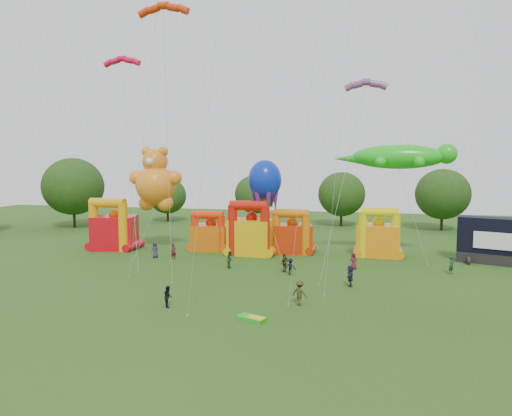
% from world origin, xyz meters
% --- Properties ---
extents(ground, '(160.00, 160.00, 0.00)m').
position_xyz_m(ground, '(0.00, 0.00, 0.00)').
color(ground, '#254F16').
rests_on(ground, ground).
extents(tree_ring, '(122.86, 124.96, 12.07)m').
position_xyz_m(tree_ring, '(-1.17, 0.61, 6.26)').
color(tree_ring, '#352314').
rests_on(tree_ring, ground).
extents(bouncy_castle_0, '(6.12, 5.36, 6.71)m').
position_xyz_m(bouncy_castle_0, '(-19.56, 25.82, 2.54)').
color(bouncy_castle_0, red).
rests_on(bouncy_castle_0, ground).
extents(bouncy_castle_1, '(4.49, 3.61, 5.13)m').
position_xyz_m(bouncy_castle_1, '(-7.21, 28.04, 1.97)').
color(bouncy_castle_1, '#D35B0B').
rests_on(bouncy_castle_1, ground).
extents(bouncy_castle_2, '(5.34, 4.41, 6.65)m').
position_xyz_m(bouncy_castle_2, '(-1.51, 26.48, 2.52)').
color(bouncy_castle_2, '#DDAA0B').
rests_on(bouncy_castle_2, ground).
extents(bouncy_castle_3, '(5.32, 4.61, 5.54)m').
position_xyz_m(bouncy_castle_3, '(3.16, 28.77, 2.12)').
color(bouncy_castle_3, red).
rests_on(bouncy_castle_3, ground).
extents(bouncy_castle_4, '(5.17, 4.33, 5.91)m').
position_xyz_m(bouncy_castle_4, '(13.48, 28.94, 2.26)').
color(bouncy_castle_4, orange).
rests_on(bouncy_castle_4, ground).
extents(stage_trailer, '(8.40, 5.39, 5.08)m').
position_xyz_m(stage_trailer, '(26.10, 27.85, 2.45)').
color(stage_trailer, black).
rests_on(stage_trailer, ground).
extents(teddy_bear_kite, '(7.06, 9.79, 13.25)m').
position_xyz_m(teddy_bear_kite, '(-14.09, 26.47, 8.00)').
color(teddy_bear_kite, orange).
rests_on(teddy_bear_kite, ground).
extents(gecko_kite, '(13.71, 5.62, 13.31)m').
position_xyz_m(gecko_kite, '(16.24, 27.44, 8.59)').
color(gecko_kite, green).
rests_on(gecko_kite, ground).
extents(octopus_kite, '(5.18, 6.98, 11.55)m').
position_xyz_m(octopus_kite, '(0.81, 26.06, 5.69)').
color(octopus_kite, '#0C26B5').
rests_on(octopus_kite, ground).
extents(parafoil_kites, '(32.69, 13.12, 27.04)m').
position_xyz_m(parafoil_kites, '(-6.57, 18.51, 11.38)').
color(parafoil_kites, red).
rests_on(parafoil_kites, ground).
extents(diamond_kites, '(21.37, 15.80, 38.05)m').
position_xyz_m(diamond_kites, '(1.34, 11.48, 16.52)').
color(diamond_kites, '#F1520B').
rests_on(diamond_kites, ground).
extents(folded_kite_bundle, '(2.23, 1.65, 0.31)m').
position_xyz_m(folded_kite_bundle, '(4.15, 3.65, 0.14)').
color(folded_kite_bundle, green).
rests_on(folded_kite_bundle, ground).
extents(spectator_0, '(0.94, 0.64, 1.85)m').
position_xyz_m(spectator_0, '(-11.97, 21.96, 0.93)').
color(spectator_0, '#2D2844').
rests_on(spectator_0, ground).
extents(spectator_1, '(0.78, 0.76, 1.81)m').
position_xyz_m(spectator_1, '(-9.49, 21.54, 0.91)').
color(spectator_1, '#51171E').
rests_on(spectator_1, ground).
extents(spectator_2, '(0.80, 0.96, 1.80)m').
position_xyz_m(spectator_2, '(-1.92, 18.88, 0.90)').
color(spectator_2, '#183D2A').
rests_on(spectator_2, ground).
extents(spectator_3, '(1.17, 0.81, 1.67)m').
position_xyz_m(spectator_3, '(4.77, 17.21, 0.83)').
color(spectator_3, black).
rests_on(spectator_3, ground).
extents(spectator_4, '(0.92, 1.21, 1.92)m').
position_xyz_m(spectator_4, '(3.97, 18.35, 0.96)').
color(spectator_4, '#3F3219').
rests_on(spectator_4, ground).
extents(spectator_5, '(0.59, 1.79, 1.93)m').
position_xyz_m(spectator_5, '(10.60, 14.23, 0.96)').
color(spectator_5, '#222137').
rests_on(spectator_5, ground).
extents(spectator_6, '(0.99, 0.82, 1.73)m').
position_xyz_m(spectator_6, '(10.76, 21.22, 0.87)').
color(spectator_6, maroon).
rests_on(spectator_6, ground).
extents(spectator_7, '(0.76, 0.79, 1.81)m').
position_xyz_m(spectator_7, '(20.30, 21.33, 0.91)').
color(spectator_7, '#173B2A').
rests_on(spectator_7, ground).
extents(spectator_8, '(0.94, 1.00, 1.63)m').
position_xyz_m(spectator_8, '(-2.82, 5.10, 0.82)').
color(spectator_8, black).
rests_on(spectator_8, ground).
extents(spectator_9, '(1.45, 1.16, 1.97)m').
position_xyz_m(spectator_9, '(6.94, 7.74, 0.98)').
color(spectator_9, '#383216').
rests_on(spectator_9, ground).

